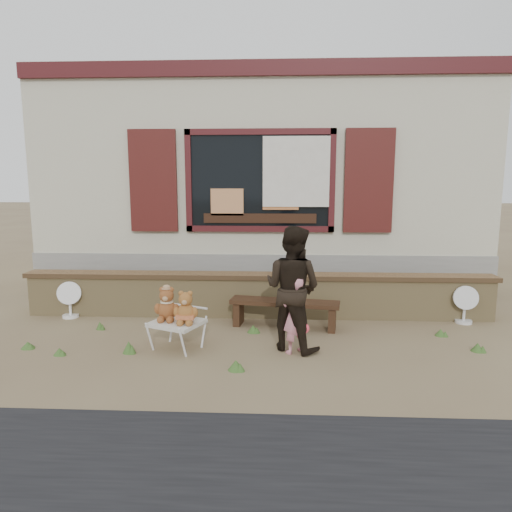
# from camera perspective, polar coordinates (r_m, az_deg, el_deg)

# --- Properties ---
(ground) EXTENTS (80.00, 80.00, 0.00)m
(ground) POSITION_cam_1_polar(r_m,az_deg,el_deg) (6.11, -0.27, -10.21)
(ground) COLOR brown
(ground) RESTS_ON ground
(shopfront) EXTENTS (8.04, 5.13, 4.00)m
(shopfront) POSITION_cam_1_polar(r_m,az_deg,el_deg) (10.25, 1.05, 9.03)
(shopfront) COLOR gray
(shopfront) RESTS_ON ground
(brick_wall) EXTENTS (7.10, 0.36, 0.67)m
(brick_wall) POSITION_cam_1_polar(r_m,az_deg,el_deg) (6.97, 0.16, -4.83)
(brick_wall) COLOR tan
(brick_wall) RESTS_ON ground
(bench) EXTENTS (1.56, 0.57, 0.39)m
(bench) POSITION_cam_1_polar(r_m,az_deg,el_deg) (6.47, 3.58, -6.47)
(bench) COLOR black
(bench) RESTS_ON ground
(folding_chair) EXTENTS (0.73, 0.69, 0.35)m
(folding_chair) POSITION_cam_1_polar(r_m,az_deg,el_deg) (5.72, -9.86, -8.35)
(folding_chair) COLOR beige
(folding_chair) RESTS_ON ground
(teddy_bear_left) EXTENTS (0.39, 0.37, 0.42)m
(teddy_bear_left) POSITION_cam_1_polar(r_m,az_deg,el_deg) (5.73, -11.06, -5.79)
(teddy_bear_left) COLOR brown
(teddy_bear_left) RESTS_ON folding_chair
(teddy_bear_right) EXTENTS (0.37, 0.35, 0.41)m
(teddy_bear_right) POSITION_cam_1_polar(r_m,az_deg,el_deg) (5.58, -8.76, -6.26)
(teddy_bear_right) COLOR brown
(teddy_bear_right) RESTS_ON folding_chair
(child) EXTENTS (0.41, 0.38, 0.95)m
(child) POSITION_cam_1_polar(r_m,az_deg,el_deg) (5.49, 4.91, -7.30)
(child) COLOR pink
(child) RESTS_ON ground
(adult) EXTENTS (0.93, 0.87, 1.52)m
(adult) POSITION_cam_1_polar(r_m,az_deg,el_deg) (5.55, 4.58, -4.05)
(adult) COLOR black
(adult) RESTS_ON ground
(fan_left) EXTENTS (0.36, 0.24, 0.56)m
(fan_left) POSITION_cam_1_polar(r_m,az_deg,el_deg) (7.47, -22.26, -5.03)
(fan_left) COLOR white
(fan_left) RESTS_ON ground
(fan_right) EXTENTS (0.36, 0.24, 0.56)m
(fan_right) POSITION_cam_1_polar(r_m,az_deg,el_deg) (7.31, 24.63, -5.50)
(fan_right) COLOR silver
(fan_right) RESTS_ON ground
(grass_tufts) EXTENTS (5.68, 1.45, 0.14)m
(grass_tufts) POSITION_cam_1_polar(r_m,az_deg,el_deg) (5.75, -3.67, -10.92)
(grass_tufts) COLOR #3B5F26
(grass_tufts) RESTS_ON ground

